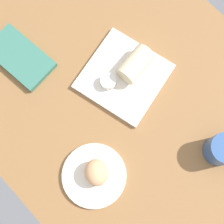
# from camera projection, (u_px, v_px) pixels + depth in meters

# --- Properties ---
(dining_table) EXTENTS (1.10, 0.90, 0.04)m
(dining_table) POSITION_uv_depth(u_px,v_px,m) (114.00, 88.00, 1.09)
(dining_table) COLOR olive
(dining_table) RESTS_ON ground
(round_plate) EXTENTS (0.20, 0.20, 0.01)m
(round_plate) POSITION_uv_depth(u_px,v_px,m) (94.00, 176.00, 1.00)
(round_plate) COLOR silver
(round_plate) RESTS_ON dining_table
(scone_pastry) EXTENTS (0.10, 0.10, 0.06)m
(scone_pastry) POSITION_uv_depth(u_px,v_px,m) (96.00, 172.00, 0.97)
(scone_pastry) COLOR tan
(scone_pastry) RESTS_ON round_plate
(square_plate) EXTENTS (0.30, 0.30, 0.02)m
(square_plate) POSITION_uv_depth(u_px,v_px,m) (123.00, 76.00, 1.07)
(square_plate) COLOR silver
(square_plate) RESTS_ON dining_table
(sauce_cup) EXTENTS (0.05, 0.05, 0.03)m
(sauce_cup) POSITION_uv_depth(u_px,v_px,m) (108.00, 82.00, 1.05)
(sauce_cup) COLOR silver
(sauce_cup) RESTS_ON square_plate
(breakfast_wrap) EXTENTS (0.08, 0.12, 0.07)m
(breakfast_wrap) POSITION_uv_depth(u_px,v_px,m) (135.00, 64.00, 1.04)
(breakfast_wrap) COLOR beige
(breakfast_wrap) RESTS_ON square_plate
(book_stack) EXTENTS (0.23, 0.14, 0.02)m
(book_stack) POSITION_uv_depth(u_px,v_px,m) (20.00, 57.00, 1.09)
(book_stack) COLOR #387260
(book_stack) RESTS_ON dining_table
(coffee_mug) EXTENTS (0.09, 0.13, 0.09)m
(coffee_mug) POSITION_uv_depth(u_px,v_px,m) (223.00, 149.00, 0.98)
(coffee_mug) COLOR #2D518C
(coffee_mug) RESTS_ON dining_table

